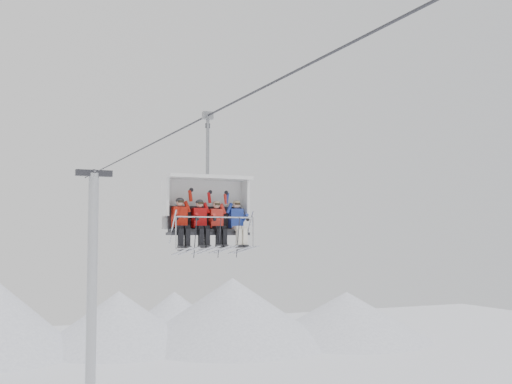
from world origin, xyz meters
name	(u,v)px	position (x,y,z in m)	size (l,w,h in m)	color
ridgeline	(28,322)	(-1.58, 42.05, 2.84)	(72.00, 21.00, 7.00)	white
lift_tower_right	(92,310)	(0.00, 22.00, 5.78)	(2.00, 1.80, 13.48)	#ACAEB3
haul_cable	(256,91)	(0.00, 0.00, 13.30)	(0.06, 0.06, 50.00)	#303136
chairlift_carrier	(206,205)	(0.00, 3.57, 10.70)	(2.50, 1.17, 3.98)	black
skier_far_left	(181,221)	(-0.85, 3.26, 10.20)	(0.40, 1.69, 1.60)	#B31B0C
skier_center_left	(200,222)	(-0.27, 3.25, 10.19)	(0.38, 1.69, 1.54)	#A90C0D
skier_center_right	(217,223)	(0.24, 3.25, 10.17)	(0.37, 1.69, 1.50)	red
skier_far_right	(237,223)	(0.87, 3.25, 10.18)	(0.38, 1.69, 1.54)	navy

